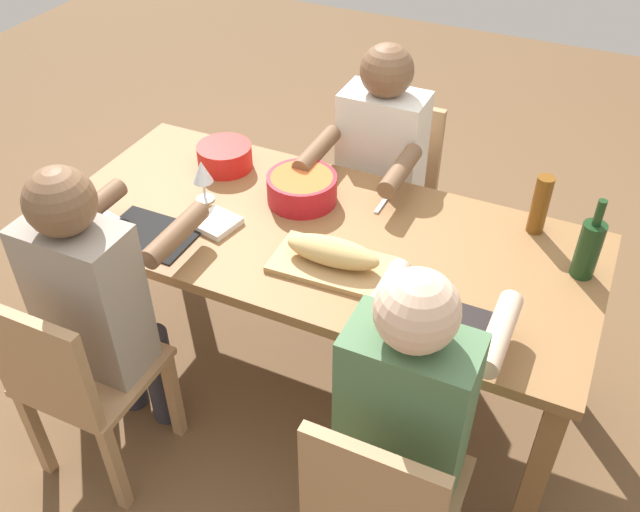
{
  "coord_description": "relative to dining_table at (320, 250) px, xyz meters",
  "views": [
    {
      "loc": [
        0.82,
        -1.77,
        2.22
      ],
      "look_at": [
        0.0,
        0.0,
        0.63
      ],
      "focal_mm": 39.07,
      "sensor_mm": 36.0,
      "label": 1
    }
  ],
  "objects": [
    {
      "name": "serving_bowl_fruit",
      "position": [
        -0.14,
        0.15,
        0.14
      ],
      "size": [
        0.26,
        0.26,
        0.1
      ],
      "color": "#B21923",
      "rests_on": "dining_table"
    },
    {
      "name": "chair_near_left",
      "position": [
        -0.53,
        -0.75,
        -0.17
      ],
      "size": [
        0.4,
        0.4,
        0.85
      ],
      "color": "#A87F56",
      "rests_on": "ground_plane"
    },
    {
      "name": "beer_bottle",
      "position": [
        0.68,
        0.33,
        0.19
      ],
      "size": [
        0.06,
        0.06,
        0.22
      ],
      "primitive_type": "cylinder",
      "color": "brown",
      "rests_on": "dining_table"
    },
    {
      "name": "placemat_near_right",
      "position": [
        0.53,
        -0.27,
        0.09
      ],
      "size": [
        0.32,
        0.23,
        0.01
      ],
      "primitive_type": "cube",
      "color": "black",
      "rests_on": "dining_table"
    },
    {
      "name": "chair_far_center",
      "position": [
        0.0,
        0.75,
        -0.17
      ],
      "size": [
        0.4,
        0.4,
        0.85
      ],
      "color": "#A87F56",
      "rests_on": "ground_plane"
    },
    {
      "name": "diner_near_left",
      "position": [
        -0.53,
        -0.57,
        0.04
      ],
      "size": [
        0.41,
        0.53,
        1.2
      ],
      "color": "#2D2D38",
      "rests_on": "ground_plane"
    },
    {
      "name": "fork_far_center",
      "position": [
        0.14,
        0.27,
        0.09
      ],
      "size": [
        0.02,
        0.17,
        0.01
      ],
      "primitive_type": "cube",
      "rotation": [
        0.0,
        0.0,
        -0.01
      ],
      "color": "silver",
      "rests_on": "dining_table"
    },
    {
      "name": "diner_near_right",
      "position": [
        0.53,
        -0.57,
        0.04
      ],
      "size": [
        0.41,
        0.53,
        1.2
      ],
      "color": "#2D2D38",
      "rests_on": "ground_plane"
    },
    {
      "name": "cutting_board",
      "position": [
        0.12,
        -0.16,
        0.09
      ],
      "size": [
        0.41,
        0.24,
        0.02
      ],
      "primitive_type": "cube",
      "rotation": [
        0.0,
        0.0,
        0.04
      ],
      "color": "tan",
      "rests_on": "dining_table"
    },
    {
      "name": "wine_glass",
      "position": [
        -0.47,
        -0.0,
        0.2
      ],
      "size": [
        0.08,
        0.08,
        0.17
      ],
      "color": "silver",
      "rests_on": "dining_table"
    },
    {
      "name": "chair_near_right",
      "position": [
        0.53,
        -0.75,
        -0.17
      ],
      "size": [
        0.4,
        0.4,
        0.85
      ],
      "color": "#A87F56",
      "rests_on": "ground_plane"
    },
    {
      "name": "serving_bowl_greens",
      "position": [
        -0.52,
        0.23,
        0.14
      ],
      "size": [
        0.22,
        0.22,
        0.1
      ],
      "color": "red",
      "rests_on": "dining_table"
    },
    {
      "name": "ground_plane",
      "position": [
        0.0,
        0.0,
        -0.66
      ],
      "size": [
        8.0,
        8.0,
        0.0
      ],
      "primitive_type": "plane",
      "color": "brown"
    },
    {
      "name": "dining_table",
      "position": [
        0.0,
        0.0,
        0.0
      ],
      "size": [
        1.94,
        0.86,
        0.74
      ],
      "color": "olive",
      "rests_on": "ground_plane"
    },
    {
      "name": "napkin_stack",
      "position": [
        -0.35,
        -0.12,
        0.1
      ],
      "size": [
        0.16,
        0.16,
        0.02
      ],
      "primitive_type": "cube",
      "rotation": [
        0.0,
        0.0,
        -0.19
      ],
      "color": "white",
      "rests_on": "dining_table"
    },
    {
      "name": "carving_knife",
      "position": [
        -0.8,
        -0.22,
        0.09
      ],
      "size": [
        0.23,
        0.07,
        0.01
      ],
      "primitive_type": "cube",
      "rotation": [
        0.0,
        0.0,
        2.92
      ],
      "color": "silver",
      "rests_on": "dining_table"
    },
    {
      "name": "diner_far_center",
      "position": [
        -0.0,
        0.57,
        0.04
      ],
      "size": [
        0.41,
        0.53,
        1.2
      ],
      "color": "#2D2D38",
      "rests_on": "ground_plane"
    },
    {
      "name": "bread_loaf",
      "position": [
        0.12,
        -0.16,
        0.15
      ],
      "size": [
        0.32,
        0.12,
        0.09
      ],
      "primitive_type": "ellipsoid",
      "rotation": [
        0.0,
        0.0,
        0.04
      ],
      "color": "tan",
      "rests_on": "cutting_board"
    },
    {
      "name": "wine_bottle",
      "position": [
        0.87,
        0.15,
        0.19
      ],
      "size": [
        0.08,
        0.08,
        0.29
      ],
      "color": "#193819",
      "rests_on": "dining_table"
    },
    {
      "name": "placemat_near_left",
      "position": [
        -0.53,
        -0.27,
        0.09
      ],
      "size": [
        0.32,
        0.23,
        0.01
      ],
      "primitive_type": "cube",
      "color": "black",
      "rests_on": "dining_table"
    }
  ]
}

